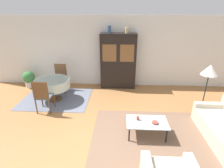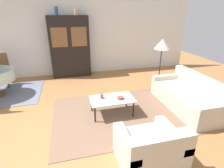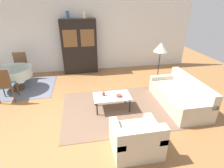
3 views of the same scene
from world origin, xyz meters
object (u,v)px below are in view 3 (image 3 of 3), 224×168
Objects in this scene: floor_lamp at (161,49)px; vase_tall at (67,15)px; couch at (180,96)px; coffee_table at (112,97)px; dining_table at (13,73)px; bowl at (119,96)px; armchair at (136,139)px; cup at (104,94)px; dining_chair_near at (4,83)px; dining_chair_far at (20,65)px; display_cabinet at (80,47)px; vase_short at (85,15)px.

floor_lamp is 3.52m from vase_tall.
couch is 1.92m from coffee_table.
bowl is (3.09, -1.79, -0.16)m from dining_table.
couch is 1.73× the size of dining_table.
coffee_table is (-0.20, 1.53, 0.08)m from armchair.
dining_table is at bearing 149.35° from coffee_table.
armchair is at bearing -75.63° from cup.
floor_lamp is 5.66× the size of vase_tall.
dining_chair_near is at bearing -176.56° from floor_lamp.
vase_tall is (-1.27, 3.00, 1.80)m from bowl.
coffee_table is at bearing -30.65° from dining_table.
bowl is (-1.73, 0.07, 0.15)m from couch.
dining_chair_far is at bearing 139.18° from coffee_table.
vase_tall is (1.83, 0.43, 1.65)m from dining_chair_far.
coffee_table is at bearing 86.14° from couch.
armchair is 1.66m from cup.
dining_table is (-2.16, -1.22, -0.46)m from display_cabinet.
armchair reaches higher than coffee_table.
dining_chair_near reaches higher than dining_table.
display_cabinet is 3.21m from bowl.
coffee_table is at bearing -69.69° from vase_tall.
coffee_table is at bearing -17.81° from dining_chair_near.
armchair reaches higher than cup.
vase_short reaches higher than floor_lamp.
dining_chair_near is at bearing 162.15° from bowl.
dining_table is at bearing 173.92° from floor_lamp.
floor_lamp is (1.63, 2.75, 1.00)m from armchair.
dining_chair_far reaches higher than cup.
vase_short reaches higher than coffee_table.
bowl is at bearing 87.69° from couch.
cup is at bearing -31.53° from dining_table.
armchair is 0.81× the size of dining_table.
coffee_table is at bearing -81.10° from vase_short.
dining_table is (-2.92, 1.73, 0.22)m from coffee_table.
cup is at bearing -17.78° from dining_chair_near.
couch is at bearing -45.70° from vase_tall.
bowl is at bearing -18.33° from cup.
vase_tall is at bearing 106.92° from cup.
vase_short is (0.29, 0.00, 1.15)m from display_cabinet.
floor_lamp is (4.75, -0.51, 0.70)m from dining_table.
couch is 2.14m from cup.
bowl is (0.18, -0.06, 0.06)m from coffee_table.
armchair is at bearing 127.53° from dining_chair_far.
vase_tall is (1.83, 2.01, 1.65)m from dining_chair_near.
vase_short is at bearing 0.00° from vase_tall.
dining_chair_far is 4.03m from bowl.
floor_lamp reaches higher than armchair.
cup is (-0.41, 1.60, 0.17)m from armchair.
vase_short is at bearing 101.98° from bowl.
cup is 3.37m from vase_short.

